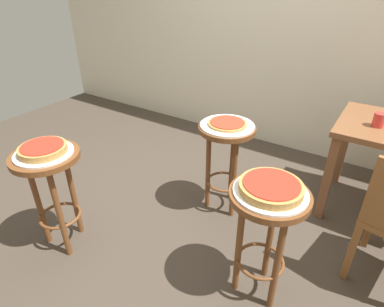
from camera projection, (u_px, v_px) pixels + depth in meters
The scene contains 11 objects.
ground_plane at pixel (187, 226), 2.35m from camera, with size 6.00×6.00×0.00m, color #42382D.
stool_foreground at pixel (51, 179), 1.96m from camera, with size 0.40×0.40×0.70m.
serving_plate_foreground at pixel (44, 153), 1.87m from camera, with size 0.34×0.34×0.01m, color silver.
pizza_foreground at pixel (43, 149), 1.85m from camera, with size 0.27×0.27×0.05m.
stool_middle at pixel (266, 221), 1.63m from camera, with size 0.40×0.40×0.70m.
serving_plate_middle at pixel (270, 192), 1.54m from camera, with size 0.36×0.36×0.01m, color white.
pizza_middle at pixel (271, 187), 1.52m from camera, with size 0.31×0.31×0.05m.
stool_leftside at pixel (226, 149), 2.30m from camera, with size 0.40×0.40×0.70m.
serving_plate_leftside at pixel (227, 125), 2.21m from camera, with size 0.38×0.38×0.01m, color white.
pizza_leftside at pixel (227, 123), 2.20m from camera, with size 0.27×0.27×0.02m.
cup_near_edge at pixel (379, 120), 2.13m from camera, with size 0.07×0.07×0.10m, color red.
Camera 1 is at (1.00, -1.46, 1.63)m, focal length 29.86 mm.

